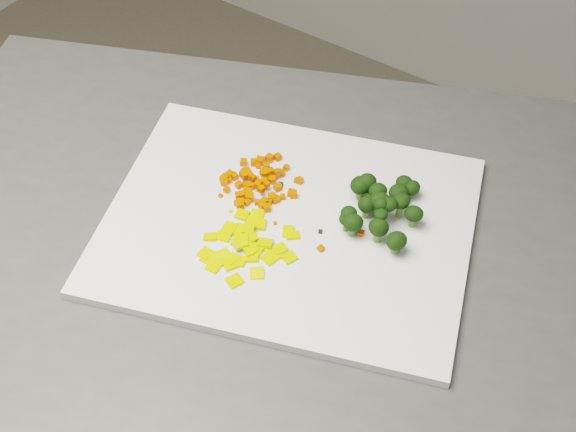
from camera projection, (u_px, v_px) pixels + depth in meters
The scene contains 152 objects.
counter_block at pixel (274, 422), 1.30m from camera, with size 0.97×0.68×0.90m, color #434341.
cutting_board at pixel (288, 225), 0.97m from camera, with size 0.44×0.34×0.01m, color white.
carrot_pile at pixel (262, 176), 1.00m from camera, with size 0.10×0.10×0.03m, color #D74602, non-canonical shape.
pepper_pile at pixel (249, 241), 0.94m from camera, with size 0.11×0.11×0.02m, color yellow, non-canonical shape.
broccoli_pile at pixel (378, 203), 0.95m from camera, with size 0.12×0.12×0.05m, color black, non-canonical shape.
carrot_cube_0 at pixel (261, 189), 0.99m from camera, with size 0.01×0.01×0.01m, color #D74602.
carrot_cube_1 at pixel (258, 166), 1.03m from camera, with size 0.01×0.01×0.01m, color #D74602.
carrot_cube_2 at pixel (271, 171), 1.02m from camera, with size 0.01×0.01×0.01m, color #D74602.
carrot_cube_3 at pixel (267, 175), 1.02m from camera, with size 0.01×0.01×0.01m, color #D74602.
carrot_cube_4 at pixel (266, 179), 1.01m from camera, with size 0.01×0.01×0.01m, color #D74602.
carrot_cube_5 at pixel (277, 172), 1.01m from camera, with size 0.01×0.01×0.01m, color #D74602.
carrot_cube_6 at pixel (248, 193), 0.99m from camera, with size 0.01×0.01×0.01m, color #D74602.
carrot_cube_7 at pixel (247, 202), 0.98m from camera, with size 0.01×0.01×0.01m, color #D74602.
carrot_cube_8 at pixel (257, 202), 0.99m from camera, with size 0.01×0.01×0.01m, color #D74602.
carrot_cube_9 at pixel (270, 158), 1.04m from camera, with size 0.01×0.01×0.01m, color #D74602.
carrot_cube_10 at pixel (283, 197), 0.99m from camera, with size 0.01×0.01×0.01m, color #D74602.
carrot_cube_11 at pixel (243, 173), 1.02m from camera, with size 0.01×0.01×0.01m, color #D74602.
carrot_cube_12 at pixel (239, 204), 0.98m from camera, with size 0.01×0.01×0.01m, color #D74602.
carrot_cube_13 at pixel (291, 193), 0.99m from camera, with size 0.01×0.01×0.01m, color #D74602.
carrot_cube_14 at pixel (229, 180), 1.01m from camera, with size 0.01×0.01×0.01m, color #D74602.
carrot_cube_15 at pixel (227, 190), 1.00m from camera, with size 0.01×0.01×0.01m, color #D74602.
carrot_cube_16 at pixel (247, 190), 1.00m from camera, with size 0.01×0.01×0.01m, color #D74602.
carrot_cube_17 at pixel (241, 202), 0.98m from camera, with size 0.01×0.01×0.01m, color #D74602.
carrot_cube_18 at pixel (278, 157), 1.04m from camera, with size 0.01×0.01×0.01m, color #D74602.
carrot_cube_19 at pixel (256, 180), 1.01m from camera, with size 0.01×0.01×0.01m, color #D74602.
carrot_cube_20 at pixel (272, 198), 0.99m from camera, with size 0.01×0.01×0.01m, color #D74602.
carrot_cube_21 at pixel (258, 185), 1.00m from camera, with size 0.01×0.01×0.01m, color #D74602.
carrot_cube_22 at pixel (282, 173), 1.02m from camera, with size 0.01×0.01×0.01m, color #D74602.
carrot_cube_23 at pixel (264, 181), 1.00m from camera, with size 0.01×0.01×0.01m, color #D74602.
carrot_cube_24 at pixel (240, 205), 0.98m from camera, with size 0.01×0.01×0.01m, color #D74602.
carrot_cube_25 at pixel (250, 176), 1.00m from camera, with size 0.01×0.01×0.01m, color #D74602.
carrot_cube_26 at pixel (253, 177), 1.00m from camera, with size 0.01×0.01×0.01m, color #D74602.
carrot_cube_27 at pixel (276, 175), 1.02m from camera, with size 0.01×0.01×0.01m, color #D74602.
carrot_cube_28 at pixel (286, 168), 1.03m from camera, with size 0.01×0.01×0.01m, color #D74602.
carrot_cube_29 at pixel (247, 172), 1.02m from camera, with size 0.01×0.01×0.01m, color #D74602.
carrot_cube_30 at pixel (265, 200), 0.99m from camera, with size 0.01×0.01×0.01m, color #D74602.
carrot_cube_31 at pixel (279, 173), 1.02m from camera, with size 0.01×0.01×0.01m, color #D74602.
carrot_cube_32 at pixel (248, 197), 0.99m from camera, with size 0.01×0.01×0.01m, color #D74602.
carrot_cube_33 at pixel (257, 163), 1.03m from camera, with size 0.01×0.01×0.01m, color #D74602.
carrot_cube_34 at pixel (244, 162), 1.03m from camera, with size 0.01×0.01×0.01m, color #D74602.
carrot_cube_35 at pixel (277, 188), 1.00m from camera, with size 0.01×0.01×0.01m, color #D74602.
carrot_cube_36 at pixel (297, 180), 1.01m from camera, with size 0.01×0.01×0.01m, color #D74602.
carrot_cube_37 at pixel (272, 180), 1.01m from camera, with size 0.01×0.01×0.01m, color #D74602.
carrot_cube_38 at pixel (239, 185), 1.00m from camera, with size 0.01×0.01×0.01m, color #D74602.
carrot_cube_39 at pixel (266, 166), 1.01m from camera, with size 0.01×0.01×0.01m, color #D74602.
carrot_cube_40 at pixel (300, 181), 1.01m from camera, with size 0.01×0.01×0.01m, color #D74602.
carrot_cube_41 at pixel (225, 182), 1.01m from camera, with size 0.01×0.01×0.01m, color #D74602.
carrot_cube_42 at pixel (279, 199), 0.99m from camera, with size 0.01×0.01×0.01m, color #D74602.
carrot_cube_43 at pixel (250, 197), 0.99m from camera, with size 0.01×0.01×0.01m, color #D74602.
carrot_cube_44 at pixel (263, 202), 0.98m from camera, with size 0.01×0.01×0.01m, color #D74602.
carrot_cube_45 at pixel (293, 194), 0.99m from camera, with size 0.01×0.01×0.01m, color #D74602.
carrot_cube_46 at pixel (273, 195), 0.99m from camera, with size 0.01×0.01×0.01m, color #D74602.
carrot_cube_47 at pixel (261, 183), 1.01m from camera, with size 0.01×0.01×0.01m, color #D74602.
carrot_cube_48 at pixel (264, 172), 1.02m from camera, with size 0.01×0.01×0.01m, color #D74602.
carrot_cube_49 at pixel (262, 186), 1.00m from camera, with size 0.01×0.01×0.01m, color #D74602.
carrot_cube_50 at pixel (260, 161), 1.03m from camera, with size 0.01×0.01×0.01m, color #D74602.
carrot_cube_51 at pixel (245, 194), 0.99m from camera, with size 0.01×0.01×0.01m, color #D74602.
carrot_cube_52 at pixel (245, 176), 1.00m from camera, with size 0.01×0.01×0.01m, color #D74602.
carrot_cube_53 at pixel (264, 172), 1.02m from camera, with size 0.01×0.01×0.01m, color #D74602.
carrot_cube_54 at pixel (270, 201), 0.99m from camera, with size 0.01×0.01×0.01m, color #D74602.
carrot_cube_55 at pixel (244, 185), 1.01m from camera, with size 0.01×0.01×0.01m, color #D74602.
carrot_cube_56 at pixel (254, 162), 1.03m from camera, with size 0.01×0.01×0.01m, color #D74602.
carrot_cube_57 at pixel (279, 186), 1.00m from camera, with size 0.01×0.01×0.01m, color #D74602.
carrot_cube_58 at pixel (252, 186), 1.00m from camera, with size 0.01×0.01×0.01m, color #D74602.
carrot_cube_59 at pixel (265, 169), 1.01m from camera, with size 0.01×0.01×0.01m, color #D74602.
carrot_cube_60 at pixel (239, 196), 0.99m from camera, with size 0.01×0.01×0.01m, color #D74602.
carrot_cube_61 at pixel (268, 172), 1.01m from camera, with size 0.01×0.01×0.01m, color #D74602.
carrot_cube_62 at pixel (276, 199), 0.99m from camera, with size 0.01×0.01×0.01m, color #D74602.
carrot_cube_63 at pixel (248, 186), 1.00m from camera, with size 0.01×0.01×0.01m, color #D74602.
carrot_cube_64 at pixel (225, 179), 1.01m from camera, with size 0.01×0.01×0.01m, color #D74602.
carrot_cube_65 at pixel (278, 173), 1.02m from camera, with size 0.01×0.01×0.01m, color #D74602.
carrot_cube_66 at pixel (267, 184), 0.99m from camera, with size 0.01×0.01×0.01m, color #D74602.
carrot_cube_67 at pixel (297, 180), 1.01m from camera, with size 0.01×0.01×0.01m, color #D74602.
carrot_cube_68 at pixel (230, 175), 1.02m from camera, with size 0.01×0.01×0.01m, color #D74602.
carrot_cube_69 at pixel (262, 206), 0.98m from camera, with size 0.01×0.01×0.01m, color #D74602.
carrot_cube_70 at pixel (266, 168), 1.01m from camera, with size 0.01×0.01×0.01m, color #D74602.
carrot_cube_71 at pixel (269, 172), 1.01m from camera, with size 0.01×0.01×0.01m, color #D74602.
carrot_cube_72 at pixel (264, 174), 1.01m from camera, with size 0.01×0.01×0.01m, color #D74602.
carrot_cube_73 at pixel (235, 176), 1.01m from camera, with size 0.01×0.01×0.01m, color #D74602.
carrot_cube_74 at pixel (267, 208), 0.98m from camera, with size 0.01×0.01×0.01m, color #D74602.
carrot_cube_75 at pixel (263, 172), 1.01m from camera, with size 0.01×0.01×0.01m, color #D74602.
carrot_cube_76 at pixel (261, 189), 1.00m from camera, with size 0.01×0.01×0.01m, color #D74602.
pepper_chunk_0 at pixel (231, 259), 0.93m from camera, with size 0.02×0.01×0.00m, color yellow.
pepper_chunk_1 at pixel (240, 236), 0.94m from camera, with size 0.02×0.01×0.00m, color yellow.
pepper_chunk_2 at pixel (240, 243), 0.94m from camera, with size 0.02×0.01×0.00m, color yellow.
pepper_chunk_3 at pixel (235, 281), 0.91m from camera, with size 0.02×0.02×0.00m, color yellow.
pepper_chunk_4 at pixel (270, 258), 0.93m from camera, with size 0.02×0.02×0.00m, color yellow.
pepper_chunk_5 at pixel (223, 236), 0.95m from camera, with size 0.02×0.01×0.00m, color yellow.
pepper_chunk_6 at pixel (289, 257), 0.93m from camera, with size 0.01×0.02×0.00m, color yellow.
pepper_chunk_7 at pixel (224, 256), 0.93m from camera, with size 0.02×0.02×0.00m, color yellow.
pepper_chunk_8 at pixel (257, 215), 0.97m from camera, with size 0.02×0.02×0.00m, color yellow.
pepper_chunk_9 at pixel (248, 229), 0.95m from camera, with size 0.01×0.02×0.00m, color yellow.
pepper_chunk_10 at pixel (279, 249), 0.94m from camera, with size 0.02×0.01×0.00m, color yellow.
pepper_chunk_11 at pixel (273, 254), 0.93m from camera, with size 0.02×0.02×0.00m, color yellow.
pepper_chunk_12 at pixel (252, 250), 0.94m from camera, with size 0.02×0.01×0.00m, color yellow.
pepper_chunk_13 at pixel (252, 258), 0.93m from camera, with size 0.01×0.01×0.00m, color yellow.
pepper_chunk_14 at pixel (288, 231), 0.96m from camera, with size 0.02×0.01×0.00m, color yellow.
pepper_chunk_15 at pixel (258, 224), 0.96m from camera, with size 0.02×0.02×0.00m, color yellow.
pepper_chunk_16 at pixel (257, 273), 0.91m from camera, with size 0.02×0.02×0.00m, color yellow.
pepper_chunk_17 at pixel (242, 215), 0.97m from camera, with size 0.01×0.02×0.00m, color yellow.
pepper_chunk_18 at pixel (293, 235), 0.95m from camera, with size 0.01×0.02×0.00m, color yellow.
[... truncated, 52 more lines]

